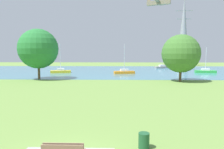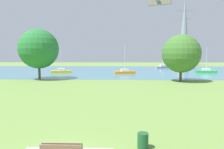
{
  "view_description": "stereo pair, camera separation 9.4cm",
  "coord_description": "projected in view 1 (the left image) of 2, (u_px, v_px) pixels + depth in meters",
  "views": [
    {
      "loc": [
        2.38,
        -8.81,
        4.86
      ],
      "look_at": [
        1.65,
        15.47,
        2.43
      ],
      "focal_mm": 34.66,
      "sensor_mm": 36.0,
      "label": 1
    },
    {
      "loc": [
        2.47,
        -8.81,
        4.86
      ],
      "look_at": [
        1.65,
        15.47,
        2.43
      ],
      "focal_mm": 34.66,
      "sensor_mm": 36.0,
      "label": 2
    }
  ],
  "objects": [
    {
      "name": "sailboat_green",
      "position": [
        205.0,
        71.0,
        52.55
      ],
      "size": [
        4.93,
        2.0,
        6.26
      ],
      "color": "green",
      "rests_on": "water_surface"
    },
    {
      "name": "sailboat_gray",
      "position": [
        162.0,
        67.0,
        68.52
      ],
      "size": [
        5.03,
        3.02,
        5.76
      ],
      "color": "gray",
      "rests_on": "water_surface"
    },
    {
      "name": "ground_plane",
      "position": [
        102.0,
        87.0,
        31.2
      ],
      "size": [
        160.0,
        160.0,
        0.0
      ],
      "primitive_type": "plane",
      "color": "olive"
    },
    {
      "name": "light_aircraft",
      "position": [
        158.0,
        3.0,
        59.09
      ],
      "size": [
        6.34,
        8.2,
        2.1
      ],
      "color": "gray"
    },
    {
      "name": "tree_mid_shore",
      "position": [
        38.0,
        49.0,
        39.48
      ],
      "size": [
        7.25,
        7.25,
        9.23
      ],
      "color": "brown",
      "rests_on": "ground"
    },
    {
      "name": "sailboat_yellow",
      "position": [
        61.0,
        71.0,
        52.37
      ],
      "size": [
        5.03,
        2.74,
        7.02
      ],
      "color": "yellow",
      "rests_on": "water_surface"
    },
    {
      "name": "water_surface",
      "position": [
        110.0,
        71.0,
        59.05
      ],
      "size": [
        140.0,
        40.0,
        0.02
      ],
      "primitive_type": "cube",
      "color": "teal",
      "rests_on": "ground"
    },
    {
      "name": "sailboat_orange",
      "position": [
        124.0,
        72.0,
        50.49
      ],
      "size": [
        5.01,
        2.52,
        7.0
      ],
      "color": "orange",
      "rests_on": "water_surface"
    },
    {
      "name": "litter_bin",
      "position": [
        144.0,
        141.0,
        11.02
      ],
      "size": [
        0.56,
        0.56,
        0.8
      ],
      "primitive_type": "cylinder",
      "color": "#1E512D",
      "rests_on": "ground"
    },
    {
      "name": "tree_east_near",
      "position": [
        181.0,
        54.0,
        36.55
      ],
      "size": [
        6.47,
        6.47,
        7.98
      ],
      "color": "brown",
      "rests_on": "ground"
    },
    {
      "name": "electricity_pylon",
      "position": [
        183.0,
        32.0,
        81.02
      ],
      "size": [
        6.4,
        4.4,
        25.63
      ],
      "color": "gray",
      "rests_on": "ground"
    }
  ]
}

